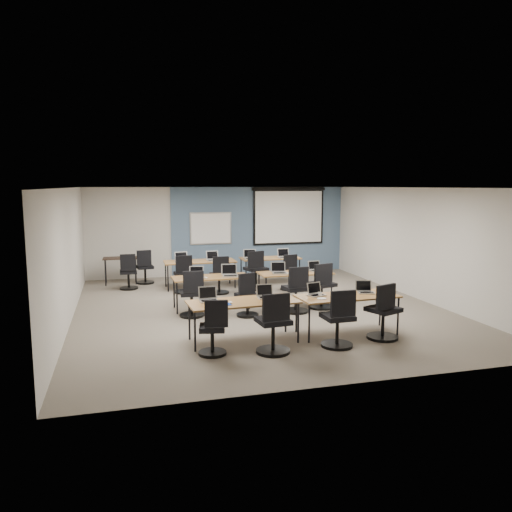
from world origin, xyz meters
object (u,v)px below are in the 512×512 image
object	(u,v)px
task_chair_5	(247,299)
laptop_11	(284,255)
task_chair_4	(192,298)
laptop_6	(279,271)
laptop_10	(250,257)
utility_table	(120,261)
training_table_front_right	(347,298)
task_chair_6	(296,293)
spare_chair_a	(145,270)
laptop_8	(182,259)
task_chair_8	(184,277)
spare_chair_b	(128,275)
laptop_1	(266,294)
whiteboard	(211,228)
projector_screen	(289,213)
laptop_3	(365,290)
laptop_5	(230,273)
task_chair_11	(290,275)
laptop_7	(315,268)
training_table_back_right	(270,259)
training_table_mid_left	(211,279)
task_chair_3	(384,316)
task_chair_1	(274,328)
training_table_mid_right	(295,274)
task_chair_2	(339,323)
task_chair_9	(220,278)
task_chair_10	(256,273)
training_table_back_left	(200,262)
laptop_4	(197,275)
training_table_front_left	(243,303)
task_chair_7	(322,290)
laptop_2	(316,292)
laptop_0	(209,297)
task_chair_0	(213,332)

from	to	relation	value
task_chair_5	laptop_11	world-z (taller)	laptop_11
task_chair_4	laptop_6	size ratio (longest dim) A/B	2.96
laptop_10	utility_table	bearing A→B (deg)	173.63
training_table_front_right	utility_table	distance (m)	7.27
task_chair_6	spare_chair_a	bearing A→B (deg)	120.01
laptop_8	task_chair_8	world-z (taller)	task_chair_8
task_chair_5	spare_chair_b	world-z (taller)	spare_chair_b
laptop_1	laptop_11	bearing A→B (deg)	69.11
whiteboard	projector_screen	bearing A→B (deg)	-0.45
laptop_3	laptop_10	size ratio (longest dim) A/B	0.88
projector_screen	task_chair_6	world-z (taller)	projector_screen
laptop_5	task_chair_11	bearing A→B (deg)	47.56
training_table_front_right	laptop_7	xyz separation A→B (m)	(0.43, 2.65, 0.10)
laptop_3	laptop_10	world-z (taller)	laptop_10
laptop_3	task_chair_4	xyz separation A→B (m)	(-3.04, 1.84, -0.37)
whiteboard	training_table_back_right	world-z (taller)	whiteboard
training_table_mid_left	task_chair_3	size ratio (longest dim) A/B	1.65
task_chair_11	laptop_11	bearing A→B (deg)	68.85
task_chair_1	laptop_11	world-z (taller)	task_chair_1
laptop_3	task_chair_3	bearing A→B (deg)	-66.73
training_table_mid_right	task_chair_2	world-z (taller)	task_chair_2
laptop_1	task_chair_9	size ratio (longest dim) A/B	0.31
training_table_back_right	task_chair_9	xyz separation A→B (m)	(-1.66, -1.02, -0.27)
task_chair_10	spare_chair_a	bearing A→B (deg)	134.20
laptop_11	spare_chair_b	distance (m)	4.29
projector_screen	training_table_front_right	bearing A→B (deg)	-99.71
training_table_back_left	laptop_3	size ratio (longest dim) A/B	6.34
task_chair_3	task_chair_11	xyz separation A→B (m)	(-0.22, 4.50, -0.04)
laptop_3	laptop_7	distance (m)	2.54
laptop_4	task_chair_10	bearing A→B (deg)	54.37
laptop_11	task_chair_3	bearing A→B (deg)	-90.07
training_table_front_left	training_table_mid_left	xyz separation A→B (m)	(-0.12, 2.50, -0.01)
spare_chair_a	task_chair_7	bearing A→B (deg)	-54.58
training_table_mid_left	laptop_2	size ratio (longest dim) A/B	5.70
task_chair_5	laptop_8	bearing A→B (deg)	88.61
laptop_0	task_chair_1	world-z (taller)	task_chair_1
laptop_6	task_chair_8	size ratio (longest dim) A/B	0.34
projector_screen	laptop_2	bearing A→B (deg)	-104.67
task_chair_0	laptop_10	xyz separation A→B (m)	(2.06, 5.50, 0.41)
training_table_mid_left	task_chair_11	world-z (taller)	task_chair_11
laptop_10	utility_table	xyz separation A→B (m)	(-3.49, 1.08, -0.14)
training_table_front_left	spare_chair_a	xyz separation A→B (m)	(-1.42, 5.81, -0.29)
training_table_front_left	task_chair_11	distance (m)	4.53
training_table_back_left	task_chair_0	bearing A→B (deg)	-96.03
laptop_5	spare_chair_b	xyz separation A→B (m)	(-2.18, 2.67, -0.40)
training_table_mid_left	task_chair_0	size ratio (longest dim) A/B	1.81
task_chair_10	utility_table	xyz separation A→B (m)	(-3.46, 1.77, 0.22)
task_chair_0	task_chair_2	distance (m)	2.14
task_chair_0	task_chair_10	distance (m)	5.22
task_chair_0	laptop_3	distance (m)	3.14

